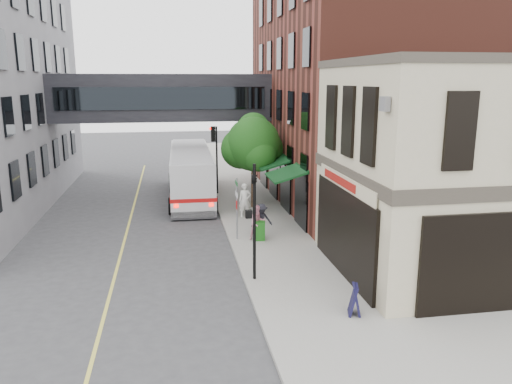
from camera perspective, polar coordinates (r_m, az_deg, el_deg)
name	(u,v)px	position (r m, az deg, el deg)	size (l,w,h in m)	color
ground	(253,306)	(17.77, -0.38, -12.85)	(120.00, 120.00, 0.00)	#38383A
sidewalk_main	(248,204)	(31.11, -0.96, -1.37)	(4.00, 60.00, 0.15)	gray
corner_building	(467,169)	(21.52, 22.96, 2.48)	(10.19, 8.12, 8.45)	#B6AE8B
brick_building	(368,90)	(33.28, 12.69, 11.29)	(13.76, 18.00, 14.00)	#56251A
skyway_bridge	(163,97)	(33.83, -10.62, 10.57)	(14.00, 3.18, 3.00)	black
traffic_signal_near	(254,208)	(18.66, -0.28, -1.82)	(0.44, 0.22, 4.60)	black
traffic_signal_far	(215,146)	(33.22, -4.76, 5.23)	(0.53, 0.28, 4.50)	black
street_sign_pole	(237,203)	(23.71, -2.22, -1.26)	(0.08, 0.75, 3.00)	gray
street_tree	(253,144)	(29.66, -0.38, 5.48)	(3.80, 3.20, 5.60)	#382619
lane_marking	(127,229)	(27.03, -14.48, -4.14)	(0.12, 40.00, 0.01)	#D8CC4C
bus	(191,171)	(33.12, -7.47, 2.37)	(3.00, 11.70, 3.13)	silver
pedestrian_a	(245,200)	(27.77, -1.28, -0.94)	(0.69, 0.45, 1.89)	white
pedestrian_b	(258,222)	(23.86, 0.18, -3.50)	(0.82, 0.64, 1.69)	pink
pedestrian_c	(261,220)	(24.38, 0.63, -3.22)	(1.05, 0.60, 1.63)	black
newspaper_box	(260,231)	(23.87, 0.49, -4.46)	(0.46, 0.41, 0.92)	#165713
sandwich_board	(355,300)	(16.94, 11.22, -11.98)	(0.37, 0.57, 1.02)	black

